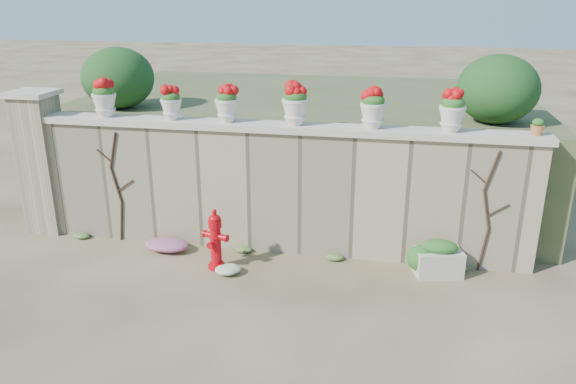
% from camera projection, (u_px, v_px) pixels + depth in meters
% --- Properties ---
extents(ground, '(80.00, 80.00, 0.00)m').
position_uv_depth(ground, '(250.00, 302.00, 7.72)').
color(ground, '#4B3D25').
rests_on(ground, ground).
extents(stone_wall, '(8.00, 0.40, 2.00)m').
position_uv_depth(stone_wall, '(277.00, 191.00, 9.05)').
color(stone_wall, '#978865').
rests_on(stone_wall, ground).
extents(wall_cap, '(8.10, 0.52, 0.10)m').
position_uv_depth(wall_cap, '(276.00, 127.00, 8.70)').
color(wall_cap, beige).
rests_on(wall_cap, stone_wall).
extents(gate_pillar, '(0.72, 0.72, 2.48)m').
position_uv_depth(gate_pillar, '(42.00, 162.00, 9.71)').
color(gate_pillar, '#978865').
rests_on(gate_pillar, ground).
extents(raised_fill, '(9.00, 6.00, 2.00)m').
position_uv_depth(raised_fill, '(308.00, 142.00, 12.01)').
color(raised_fill, '#384C23').
rests_on(raised_fill, ground).
extents(back_shrub_left, '(1.30, 1.30, 1.10)m').
position_uv_depth(back_shrub_left, '(118.00, 78.00, 10.21)').
color(back_shrub_left, '#143814').
rests_on(back_shrub_left, raised_fill).
extents(back_shrub_right, '(1.30, 1.30, 1.10)m').
position_uv_depth(back_shrub_right, '(498.00, 89.00, 9.03)').
color(back_shrub_right, '#143814').
rests_on(back_shrub_right, raised_fill).
extents(vine_left, '(0.60, 0.04, 1.91)m').
position_uv_depth(vine_left, '(117.00, 185.00, 9.33)').
color(vine_left, black).
rests_on(vine_left, ground).
extents(vine_right, '(0.60, 0.04, 1.91)m').
position_uv_depth(vine_right, '(487.00, 210.00, 8.27)').
color(vine_right, black).
rests_on(vine_right, ground).
extents(fire_hydrant, '(0.42, 0.30, 0.96)m').
position_uv_depth(fire_hydrant, '(215.00, 239.00, 8.52)').
color(fire_hydrant, '#B5060F').
rests_on(fire_hydrant, ground).
extents(planter_box, '(0.76, 0.55, 0.57)m').
position_uv_depth(planter_box, '(439.00, 259.00, 8.38)').
color(planter_box, beige).
rests_on(planter_box, ground).
extents(green_shrub, '(0.60, 0.54, 0.57)m').
position_uv_depth(green_shrub, '(419.00, 257.00, 8.38)').
color(green_shrub, '#1E5119').
rests_on(green_shrub, ground).
extents(magenta_clump, '(0.94, 0.63, 0.25)m').
position_uv_depth(magenta_clump, '(161.00, 244.00, 9.21)').
color(magenta_clump, '#D129A4').
rests_on(magenta_clump, ground).
extents(white_flowers, '(0.49, 0.40, 0.18)m').
position_uv_depth(white_flowers, '(226.00, 268.00, 8.47)').
color(white_flowers, white).
rests_on(white_flowers, ground).
extents(urn_pot_0, '(0.39, 0.39, 0.61)m').
position_uv_depth(urn_pot_0, '(104.00, 98.00, 9.09)').
color(urn_pot_0, beige).
rests_on(urn_pot_0, wall_cap).
extents(urn_pot_1, '(0.34, 0.34, 0.53)m').
position_uv_depth(urn_pot_1, '(171.00, 103.00, 8.90)').
color(urn_pot_1, beige).
rests_on(urn_pot_1, wall_cap).
extents(urn_pot_2, '(0.37, 0.37, 0.58)m').
position_uv_depth(urn_pot_2, '(227.00, 104.00, 8.72)').
color(urn_pot_2, beige).
rests_on(urn_pot_2, wall_cap).
extents(urn_pot_3, '(0.41, 0.41, 0.64)m').
position_uv_depth(urn_pot_3, '(295.00, 104.00, 8.52)').
color(urn_pot_3, beige).
rests_on(urn_pot_3, wall_cap).
extents(urn_pot_4, '(0.39, 0.39, 0.61)m').
position_uv_depth(urn_pot_4, '(373.00, 108.00, 8.31)').
color(urn_pot_4, beige).
rests_on(urn_pot_4, wall_cap).
extents(urn_pot_5, '(0.38, 0.38, 0.60)m').
position_uv_depth(urn_pot_5, '(452.00, 111.00, 8.11)').
color(urn_pot_5, beige).
rests_on(urn_pot_5, wall_cap).
extents(terracotta_pot, '(0.19, 0.19, 0.23)m').
position_uv_depth(terracotta_pot, '(537.00, 128.00, 7.96)').
color(terracotta_pot, '#B16536').
rests_on(terracotta_pot, wall_cap).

